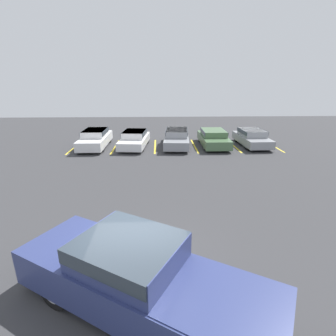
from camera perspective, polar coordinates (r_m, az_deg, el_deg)
ground_plane at (r=7.29m, az=-6.11°, el=-22.81°), size 60.00×60.00×0.00m
stall_stripe_a at (r=20.82m, az=-19.59°, el=4.33°), size 0.12×4.27×0.01m
stall_stripe_b at (r=20.12m, az=-11.41°, el=4.58°), size 0.12×4.27×0.01m
stall_stripe_c at (r=19.86m, az=-2.83°, el=4.75°), size 0.12×4.27×0.01m
stall_stripe_d at (r=20.04m, az=5.79°, el=4.81°), size 0.12×4.27×0.01m
stall_stripe_e at (r=20.66m, az=14.07°, el=4.76°), size 0.12×4.27×0.01m
stall_stripe_f at (r=21.68m, az=21.72°, el=4.63°), size 0.12×4.27×0.01m
pickup_truck at (r=6.00m, az=-5.73°, el=-22.91°), size 5.98×4.61×1.70m
parked_sedan_a at (r=20.27m, az=-15.55°, el=6.34°), size 1.78×4.66×1.29m
parked_sedan_b at (r=19.72m, az=-7.30°, el=6.41°), size 2.16×4.50×1.19m
parked_sedan_c at (r=19.81m, az=1.89°, el=6.71°), size 2.11×4.80×1.25m
parked_sedan_d at (r=20.14m, az=9.86°, el=6.57°), size 1.89×4.44×1.21m
parked_sedan_e at (r=20.94m, az=17.78°, el=6.43°), size 1.90×4.28×1.22m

